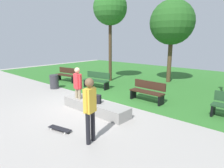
{
  "coord_description": "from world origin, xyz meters",
  "views": [
    {
      "loc": [
        6.02,
        -5.04,
        2.7
      ],
      "look_at": [
        0.83,
        0.79,
        0.93
      ],
      "focal_mm": 30.89,
      "sensor_mm": 36.0,
      "label": 1
    }
  ],
  "objects_px": {
    "skater_watching": "(78,85)",
    "trash_bin": "(54,82)",
    "skater_performing_trick": "(90,106)",
    "backpack_on_ledge": "(97,99)",
    "tree_young_birch": "(110,9)",
    "concrete_ledge": "(95,107)",
    "park_bench_near_lamppost": "(97,80)",
    "skateboard_by_ledge": "(60,129)",
    "park_bench_near_path": "(148,91)",
    "park_bench_by_oak": "(67,74)",
    "tree_leaning_ash": "(172,23)"
  },
  "relations": [
    {
      "from": "skater_watching",
      "to": "trash_bin",
      "type": "bearing_deg",
      "value": 162.39
    },
    {
      "from": "skater_performing_trick",
      "to": "backpack_on_ledge",
      "type": "bearing_deg",
      "value": 131.33
    },
    {
      "from": "backpack_on_ledge",
      "to": "tree_young_birch",
      "type": "xyz_separation_m",
      "value": [
        -3.71,
        4.83,
        4.11
      ]
    },
    {
      "from": "concrete_ledge",
      "to": "park_bench_near_lamppost",
      "type": "xyz_separation_m",
      "value": [
        -2.71,
        2.7,
        0.28
      ]
    },
    {
      "from": "backpack_on_ledge",
      "to": "skateboard_by_ledge",
      "type": "distance_m",
      "value": 1.85
    },
    {
      "from": "concrete_ledge",
      "to": "backpack_on_ledge",
      "type": "relative_size",
      "value": 9.39
    },
    {
      "from": "park_bench_near_lamppost",
      "to": "skater_performing_trick",
      "type": "bearing_deg",
      "value": -45.44
    },
    {
      "from": "park_bench_near_path",
      "to": "tree_young_birch",
      "type": "distance_m",
      "value": 6.45
    },
    {
      "from": "skater_performing_trick",
      "to": "park_bench_by_oak",
      "type": "bearing_deg",
      "value": 148.96
    },
    {
      "from": "tree_leaning_ash",
      "to": "skater_watching",
      "type": "bearing_deg",
      "value": -93.67
    },
    {
      "from": "concrete_ledge",
      "to": "park_bench_near_lamppost",
      "type": "bearing_deg",
      "value": 135.06
    },
    {
      "from": "park_bench_by_oak",
      "to": "tree_young_birch",
      "type": "relative_size",
      "value": 0.28
    },
    {
      "from": "backpack_on_ledge",
      "to": "concrete_ledge",
      "type": "bearing_deg",
      "value": -47.87
    },
    {
      "from": "concrete_ledge",
      "to": "skater_watching",
      "type": "xyz_separation_m",
      "value": [
        -0.81,
        -0.16,
        0.77
      ]
    },
    {
      "from": "skater_watching",
      "to": "tree_leaning_ash",
      "type": "height_order",
      "value": "tree_leaning_ash"
    },
    {
      "from": "skateboard_by_ledge",
      "to": "skater_performing_trick",
      "type": "bearing_deg",
      "value": 8.11
    },
    {
      "from": "park_bench_near_lamppost",
      "to": "trash_bin",
      "type": "xyz_separation_m",
      "value": [
        -1.71,
        -1.72,
        -0.09
      ]
    },
    {
      "from": "park_bench_by_oak",
      "to": "tree_young_birch",
      "type": "distance_m",
      "value": 5.1
    },
    {
      "from": "park_bench_near_path",
      "to": "tree_leaning_ash",
      "type": "height_order",
      "value": "tree_leaning_ash"
    },
    {
      "from": "concrete_ledge",
      "to": "park_bench_near_path",
      "type": "bearing_deg",
      "value": 71.38
    },
    {
      "from": "concrete_ledge",
      "to": "trash_bin",
      "type": "relative_size",
      "value": 3.8
    },
    {
      "from": "skater_performing_trick",
      "to": "skateboard_by_ledge",
      "type": "xyz_separation_m",
      "value": [
        -1.22,
        -0.17,
        -0.98
      ]
    },
    {
      "from": "skateboard_by_ledge",
      "to": "park_bench_near_path",
      "type": "bearing_deg",
      "value": 84.13
    },
    {
      "from": "backpack_on_ledge",
      "to": "skater_watching",
      "type": "bearing_deg",
      "value": -21.75
    },
    {
      "from": "skater_watching",
      "to": "trash_bin",
      "type": "distance_m",
      "value": 3.82
    },
    {
      "from": "skater_performing_trick",
      "to": "skater_watching",
      "type": "bearing_deg",
      "value": 147.92
    },
    {
      "from": "concrete_ledge",
      "to": "skateboard_by_ledge",
      "type": "relative_size",
      "value": 3.64
    },
    {
      "from": "backpack_on_ledge",
      "to": "trash_bin",
      "type": "height_order",
      "value": "trash_bin"
    },
    {
      "from": "skater_watching",
      "to": "park_bench_near_lamppost",
      "type": "xyz_separation_m",
      "value": [
        -1.89,
        2.86,
        -0.49
      ]
    },
    {
      "from": "park_bench_near_lamppost",
      "to": "trash_bin",
      "type": "height_order",
      "value": "park_bench_near_lamppost"
    },
    {
      "from": "park_bench_near_path",
      "to": "concrete_ledge",
      "type": "bearing_deg",
      "value": -108.62
    },
    {
      "from": "park_bench_by_oak",
      "to": "tree_leaning_ash",
      "type": "bearing_deg",
      "value": 40.75
    },
    {
      "from": "backpack_on_ledge",
      "to": "park_bench_near_lamppost",
      "type": "xyz_separation_m",
      "value": [
        -2.9,
        2.78,
        -0.08
      ]
    },
    {
      "from": "skater_performing_trick",
      "to": "skater_watching",
      "type": "relative_size",
      "value": 1.07
    },
    {
      "from": "park_bench_near_lamppost",
      "to": "trash_bin",
      "type": "relative_size",
      "value": 2.09
    },
    {
      "from": "backpack_on_ledge",
      "to": "park_bench_near_path",
      "type": "bearing_deg",
      "value": -130.52
    },
    {
      "from": "concrete_ledge",
      "to": "skater_performing_trick",
      "type": "xyz_separation_m",
      "value": [
        1.6,
        -1.68,
        0.85
      ]
    },
    {
      "from": "backpack_on_ledge",
      "to": "tree_leaning_ash",
      "type": "relative_size",
      "value": 0.06
    },
    {
      "from": "tree_young_birch",
      "to": "tree_leaning_ash",
      "type": "relative_size",
      "value": 1.12
    },
    {
      "from": "concrete_ledge",
      "to": "park_bench_by_oak",
      "type": "height_order",
      "value": "park_bench_by_oak"
    },
    {
      "from": "skater_watching",
      "to": "park_bench_by_oak",
      "type": "xyz_separation_m",
      "value": [
        -4.67,
        2.75,
        -0.49
      ]
    },
    {
      "from": "park_bench_near_path",
      "to": "skater_watching",
      "type": "bearing_deg",
      "value": -122.09
    },
    {
      "from": "backpack_on_ledge",
      "to": "skateboard_by_ledge",
      "type": "height_order",
      "value": "backpack_on_ledge"
    },
    {
      "from": "skateboard_by_ledge",
      "to": "tree_leaning_ash",
      "type": "bearing_deg",
      "value": 94.78
    },
    {
      "from": "trash_bin",
      "to": "skater_watching",
      "type": "bearing_deg",
      "value": -17.61
    },
    {
      "from": "trash_bin",
      "to": "skateboard_by_ledge",
      "type": "bearing_deg",
      "value": -30.53
    },
    {
      "from": "skateboard_by_ledge",
      "to": "tree_young_birch",
      "type": "relative_size",
      "value": 0.14
    },
    {
      "from": "park_bench_near_path",
      "to": "park_bench_near_lamppost",
      "type": "bearing_deg",
      "value": 176.01
    },
    {
      "from": "park_bench_near_path",
      "to": "park_bench_near_lamppost",
      "type": "relative_size",
      "value": 0.98
    },
    {
      "from": "park_bench_near_path",
      "to": "park_bench_by_oak",
      "type": "height_order",
      "value": "same"
    }
  ]
}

